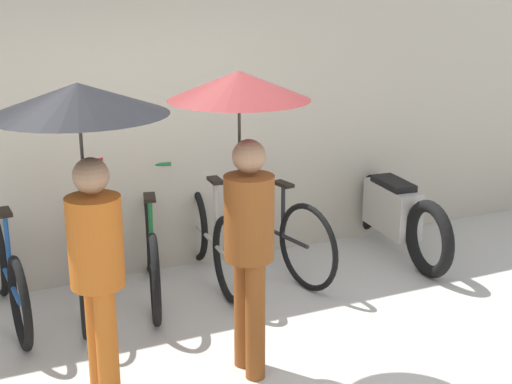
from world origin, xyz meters
TOP-DOWN VIEW (x-y plane):
  - back_wall at (0.00, 2.20)m, footprint 11.49×0.12m
  - parked_bicycle_0 at (-1.12, 1.70)m, footprint 0.44×1.70m
  - parked_bicycle_1 at (-0.56, 1.69)m, footprint 0.50×1.67m
  - parked_bicycle_2 at (0.00, 1.67)m, footprint 0.58×1.70m
  - parked_bicycle_3 at (0.56, 1.78)m, footprint 0.44×1.69m
  - parked_bicycle_4 at (1.12, 1.75)m, footprint 0.51×1.77m
  - pedestrian_leading at (-0.74, 0.33)m, footprint 1.03×1.03m
  - pedestrian_center at (0.24, 0.31)m, footprint 0.89×0.89m
  - motorcycle at (2.37, 1.67)m, footprint 0.58×1.99m

SIDE VIEW (x-z plane):
  - parked_bicycle_0 at x=-1.12m, z-range -0.14..0.86m
  - parked_bicycle_1 at x=-0.56m, z-range -0.18..0.91m
  - parked_bicycle_2 at x=0.00m, z-range -0.13..0.86m
  - parked_bicycle_3 at x=0.56m, z-range -0.15..0.90m
  - motorcycle at x=2.37m, z-range -0.06..0.85m
  - parked_bicycle_4 at x=1.12m, z-range -0.16..0.94m
  - back_wall at x=0.00m, z-range 0.00..2.45m
  - pedestrian_center at x=0.24m, z-range 0.52..2.51m
  - pedestrian_leading at x=-0.74m, z-range 0.58..2.55m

